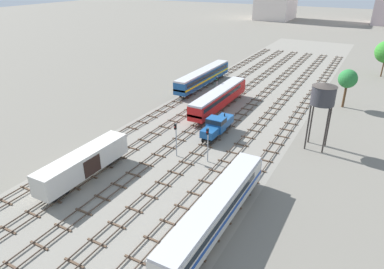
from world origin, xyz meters
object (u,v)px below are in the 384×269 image
at_px(shunter_loco_centre_mid, 217,125).
at_px(passenger_coach_far_left_far, 203,76).
at_px(signal_post_nearest, 217,86).
at_px(signal_post_mid, 208,141).
at_px(freight_boxcar_left_near, 84,163).
at_px(diesel_railcar_centre_left_midfar, 219,97).
at_px(water_tower, 323,95).
at_px(diesel_railcar_right_nearest, 216,209).
at_px(signal_post_near, 176,135).

distance_m(shunter_loco_centre_mid, passenger_coach_far_left_far, 26.82).
distance_m(signal_post_nearest, signal_post_mid, 25.14).
xyz_separation_m(freight_boxcar_left_near, passenger_coach_far_left_far, (-4.70, 42.69, 0.16)).
bearing_deg(diesel_railcar_centre_left_midfar, water_tower, -20.58).
bearing_deg(diesel_railcar_right_nearest, signal_post_near, 134.99).
bearing_deg(signal_post_nearest, diesel_railcar_right_nearest, -65.29).
distance_m(signal_post_nearest, signal_post_near, 24.44).
distance_m(signal_post_near, signal_post_mid, 4.74).
distance_m(passenger_coach_far_left_far, signal_post_near, 33.85).
distance_m(diesel_railcar_right_nearest, shunter_loco_centre_mid, 22.72).
bearing_deg(signal_post_nearest, shunter_loco_centre_mid, -64.91).
bearing_deg(shunter_loco_centre_mid, freight_boxcar_left_near, -115.28).
bearing_deg(diesel_railcar_centre_left_midfar, diesel_railcar_right_nearest, -66.01).
bearing_deg(signal_post_mid, water_tower, 43.66).
relative_size(diesel_railcar_right_nearest, diesel_railcar_centre_left_midfar, 1.00).
distance_m(water_tower, signal_post_nearest, 25.18).
relative_size(diesel_railcar_right_nearest, passenger_coach_far_left_far, 0.93).
distance_m(diesel_railcar_right_nearest, passenger_coach_far_left_far, 49.42).
distance_m(freight_boxcar_left_near, passenger_coach_far_left_far, 42.95).
xyz_separation_m(diesel_railcar_right_nearest, diesel_railcar_centre_left_midfar, (-14.09, 31.67, 0.00)).
relative_size(diesel_railcar_right_nearest, freight_boxcar_left_near, 1.46).
distance_m(diesel_railcar_right_nearest, water_tower, 25.60).
height_order(passenger_coach_far_left_far, water_tower, water_tower).
bearing_deg(signal_post_nearest, water_tower, -27.52).
bearing_deg(shunter_loco_centre_mid, signal_post_mid, -74.14).
xyz_separation_m(signal_post_nearest, signal_post_near, (4.70, -23.99, -0.07)).
bearing_deg(passenger_coach_far_left_far, shunter_loco_centre_mid, -58.29).
xyz_separation_m(diesel_railcar_right_nearest, water_tower, (5.44, 24.33, 5.80)).
relative_size(diesel_railcar_centre_left_midfar, water_tower, 2.01).
height_order(freight_boxcar_left_near, shunter_loco_centre_mid, freight_boxcar_left_near).
height_order(shunter_loco_centre_mid, signal_post_near, signal_post_near).
distance_m(passenger_coach_far_left_far, signal_post_nearest, 10.51).
height_order(shunter_loco_centre_mid, signal_post_nearest, signal_post_nearest).
bearing_deg(diesel_railcar_centre_left_midfar, shunter_loco_centre_mid, -66.85).
height_order(shunter_loco_centre_mid, water_tower, water_tower).
height_order(diesel_railcar_right_nearest, signal_post_nearest, signal_post_nearest).
distance_m(freight_boxcar_left_near, signal_post_nearest, 35.02).
xyz_separation_m(diesel_railcar_right_nearest, signal_post_near, (-11.74, 11.75, 0.73)).
height_order(diesel_railcar_right_nearest, signal_post_near, signal_post_near).
xyz_separation_m(passenger_coach_far_left_far, water_tower, (28.93, -19.16, 5.78)).
distance_m(diesel_railcar_right_nearest, diesel_railcar_centre_left_midfar, 34.66).
xyz_separation_m(signal_post_near, signal_post_mid, (4.70, 0.67, -0.01)).
distance_m(diesel_railcar_right_nearest, signal_post_mid, 14.29).
bearing_deg(signal_post_near, signal_post_nearest, 101.08).
bearing_deg(freight_boxcar_left_near, passenger_coach_far_left_far, 96.29).
bearing_deg(water_tower, signal_post_near, -143.78).
bearing_deg(freight_boxcar_left_near, signal_post_near, 57.26).
height_order(freight_boxcar_left_near, signal_post_mid, signal_post_mid).
height_order(diesel_railcar_centre_left_midfar, signal_post_mid, signal_post_mid).
distance_m(shunter_loco_centre_mid, water_tower, 16.56).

